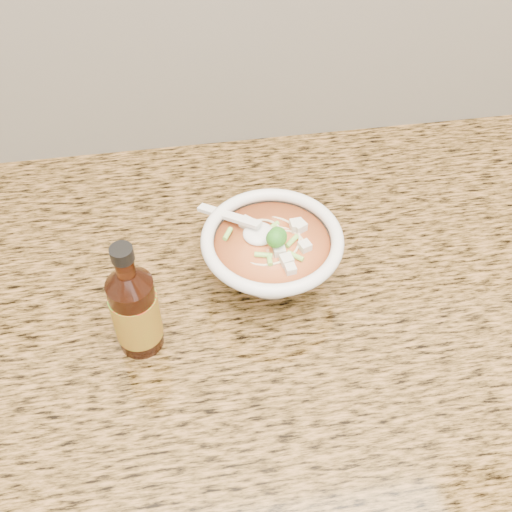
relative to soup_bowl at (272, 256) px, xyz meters
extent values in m
cube|color=#34210F|center=(0.08, -0.02, -0.51)|extent=(4.00, 0.65, 0.86)
cube|color=olive|center=(0.08, -0.02, -0.06)|extent=(4.00, 0.68, 0.04)
cylinder|color=white|center=(0.00, 0.00, -0.04)|extent=(0.07, 0.07, 0.01)
torus|color=white|center=(0.00, 0.00, 0.03)|extent=(0.18, 0.18, 0.02)
torus|color=beige|center=(0.02, 0.00, 0.02)|extent=(0.05, 0.05, 0.00)
torus|color=beige|center=(0.00, 0.01, 0.02)|extent=(0.09, 0.09, 0.00)
torus|color=beige|center=(-0.01, 0.00, 0.02)|extent=(0.06, 0.06, 0.00)
torus|color=beige|center=(-0.02, 0.01, 0.02)|extent=(0.07, 0.07, 0.00)
torus|color=beige|center=(0.01, 0.01, 0.02)|extent=(0.12, 0.12, 0.00)
torus|color=beige|center=(0.00, 0.00, 0.02)|extent=(0.07, 0.07, 0.00)
cube|color=silver|center=(-0.02, 0.04, 0.03)|extent=(0.02, 0.02, 0.01)
cube|color=silver|center=(0.01, 0.05, 0.03)|extent=(0.02, 0.02, 0.01)
cube|color=silver|center=(-0.03, 0.03, 0.03)|extent=(0.02, 0.02, 0.01)
cube|color=silver|center=(-0.01, 0.03, 0.03)|extent=(0.02, 0.02, 0.01)
cube|color=silver|center=(0.02, 0.04, 0.03)|extent=(0.01, 0.01, 0.01)
cube|color=silver|center=(-0.03, 0.03, 0.03)|extent=(0.02, 0.02, 0.01)
cube|color=silver|center=(-0.01, 0.01, 0.03)|extent=(0.02, 0.02, 0.01)
cube|color=silver|center=(0.01, -0.02, 0.03)|extent=(0.02, 0.02, 0.02)
ellipsoid|color=#196014|center=(0.00, -0.01, 0.04)|extent=(0.03, 0.03, 0.03)
cylinder|color=#8DDB54|center=(0.02, -0.03, 0.03)|extent=(0.02, 0.01, 0.01)
cylinder|color=#8DDB54|center=(-0.04, 0.00, 0.03)|extent=(0.02, 0.01, 0.01)
cylinder|color=#8DDB54|center=(-0.02, -0.04, 0.03)|extent=(0.02, 0.01, 0.01)
cylinder|color=#8DDB54|center=(0.00, -0.03, 0.03)|extent=(0.02, 0.01, 0.01)
cylinder|color=#8DDB54|center=(0.01, 0.05, 0.03)|extent=(0.01, 0.02, 0.01)
cylinder|color=#8DDB54|center=(0.02, -0.01, 0.03)|extent=(0.02, 0.01, 0.01)
ellipsoid|color=white|center=(-0.01, 0.01, 0.03)|extent=(0.04, 0.04, 0.01)
cube|color=white|center=(-0.05, 0.04, 0.03)|extent=(0.08, 0.07, 0.03)
cylinder|color=#361207|center=(-0.17, -0.08, 0.01)|extent=(0.07, 0.07, 0.11)
cylinder|color=#361207|center=(-0.17, -0.08, 0.10)|extent=(0.03, 0.03, 0.02)
cylinder|color=black|center=(-0.17, -0.08, 0.12)|extent=(0.03, 0.03, 0.02)
cylinder|color=red|center=(-0.17, -0.08, 0.01)|extent=(0.07, 0.07, 0.07)
camera|label=1|loc=(-0.10, -0.52, 0.60)|focal=45.00mm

